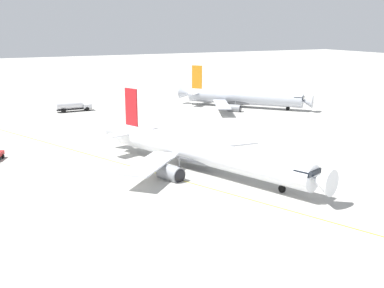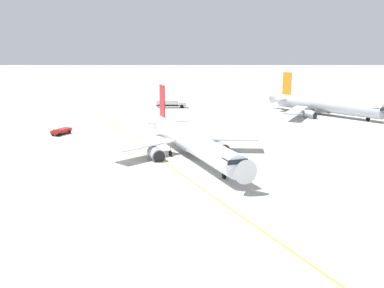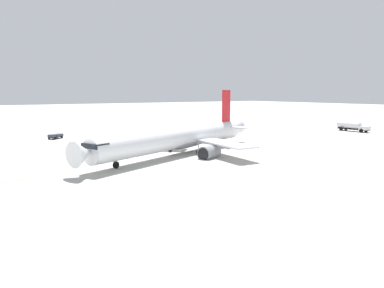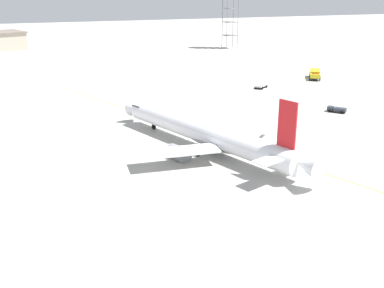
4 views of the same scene
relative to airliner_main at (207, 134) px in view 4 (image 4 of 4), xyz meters
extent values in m
plane|color=#ADAAA3|center=(-4.14, 1.66, -2.90)|extent=(600.00, 600.00, 0.00)
cylinder|color=white|center=(0.20, -0.52, 0.23)|extent=(17.84, 38.75, 3.91)
cone|color=white|center=(7.71, -20.32, 0.23)|extent=(4.54, 4.12, 3.72)
cone|color=white|center=(-7.43, 19.57, 0.53)|extent=(4.53, 4.92, 3.32)
cube|color=black|center=(6.93, -18.26, 1.11)|extent=(3.96, 3.42, 0.70)
ellipsoid|color=gray|center=(-0.51, 1.35, -0.84)|extent=(8.40, 14.70, 2.15)
cube|color=red|center=(-6.04, 15.92, 5.64)|extent=(1.36, 3.08, 6.91)
cube|color=white|center=(-3.01, 17.07, 1.01)|extent=(5.52, 4.18, 0.20)
cube|color=white|center=(-9.08, 14.77, 1.01)|extent=(5.52, 4.18, 0.20)
cube|color=white|center=(7.00, 5.46, -0.45)|extent=(13.31, 5.15, 0.28)
cube|color=white|center=(-8.86, -0.56, -0.45)|extent=(12.27, 12.32, 0.28)
cylinder|color=gray|center=(6.02, 2.55, -1.99)|extent=(3.80, 4.59, 2.57)
cylinder|color=black|center=(6.73, 0.66, -1.99)|extent=(2.10, 0.92, 2.19)
cylinder|color=gray|center=(-6.19, -2.09, -1.99)|extent=(3.80, 4.59, 2.57)
cylinder|color=black|center=(-5.47, -3.97, -1.99)|extent=(2.10, 0.92, 2.19)
cylinder|color=#9EA0A5|center=(5.59, -14.71, -1.40)|extent=(0.20, 0.20, 1.90)
cylinder|color=black|center=(5.59, -14.71, -2.35)|extent=(0.67, 1.13, 1.10)
cylinder|color=#9EA0A5|center=(2.62, 2.54, -1.40)|extent=(0.20, 0.20, 1.90)
cylinder|color=black|center=(2.62, 2.54, -2.35)|extent=(0.67, 1.13, 1.10)
cylinder|color=#9EA0A5|center=(-3.65, 0.16, -1.40)|extent=(0.20, 0.20, 1.90)
cylinder|color=black|center=(-3.65, 0.16, -2.35)|extent=(0.67, 1.13, 1.10)
cube|color=#232326|center=(-32.48, -42.25, -2.40)|extent=(4.48, 4.01, 0.20)
cube|color=white|center=(-31.29, -41.34, -2.03)|extent=(2.28, 2.43, 0.55)
cube|color=black|center=(-30.86, -41.01, -1.94)|extent=(1.12, 1.43, 0.31)
cube|color=white|center=(-33.07, -42.71, -1.95)|extent=(3.49, 3.35, 0.70)
cylinder|color=black|center=(-31.92, -40.52, -2.50)|extent=(0.81, 0.71, 0.80)
cylinder|color=black|center=(-30.66, -42.16, -2.50)|extent=(0.81, 0.71, 0.80)
cylinder|color=black|center=(-34.20, -42.27, -2.50)|extent=(0.81, 0.71, 0.80)
cylinder|color=black|center=(-32.94, -43.91, -2.50)|extent=(0.81, 0.71, 0.80)
cube|color=#232326|center=(-54.29, -49.06, -2.10)|extent=(6.95, 9.01, 0.20)
cube|color=yellow|center=(-52.49, -46.22, -1.40)|extent=(3.71, 3.56, 1.20)
cube|color=black|center=(-51.90, -45.29, -1.22)|extent=(2.08, 1.36, 0.67)
cube|color=yellow|center=(-54.99, -50.16, -1.20)|extent=(5.92, 7.05, 1.60)
cube|color=red|center=(-52.49, -46.22, -0.70)|extent=(2.02, 1.58, 0.16)
cylinder|color=black|center=(-53.79, -45.60, -2.20)|extent=(0.99, 1.33, 1.40)
cylinder|color=black|center=(-51.36, -47.13, -2.20)|extent=(0.99, 1.33, 1.40)
cylinder|color=black|center=(-57.07, -50.76, -2.20)|extent=(0.99, 1.33, 1.40)
cylinder|color=black|center=(-54.64, -52.30, -2.20)|extent=(0.99, 1.33, 1.40)
cube|color=#232326|center=(-36.68, -13.64, -2.48)|extent=(3.72, 4.03, 0.20)
cube|color=#2D333D|center=(-35.75, -14.73, -2.03)|extent=(2.05, 2.00, 0.70)
cube|color=black|center=(-35.41, -15.12, -1.93)|extent=(1.10, 0.96, 0.39)
cube|color=#2D333D|center=(-37.14, -13.10, -2.08)|extent=(2.98, 3.10, 0.60)
cylinder|color=black|center=(-35.12, -14.20, -2.58)|extent=(0.63, 0.67, 0.64)
cylinder|color=black|center=(-36.37, -15.27, -2.58)|extent=(0.63, 0.67, 0.64)
cylinder|color=black|center=(-36.90, -12.11, -2.58)|extent=(0.63, 0.67, 0.64)
cylinder|color=black|center=(-38.15, -13.17, -2.58)|extent=(0.63, 0.67, 0.64)
cylinder|color=slate|center=(-55.47, -119.51, 8.52)|extent=(0.24, 0.24, 22.85)
cylinder|color=slate|center=(-60.65, -119.51, 8.52)|extent=(0.24, 0.24, 22.85)
cylinder|color=slate|center=(-60.65, -124.69, 8.52)|extent=(0.24, 0.24, 22.85)
cylinder|color=slate|center=(-55.47, -124.69, 8.52)|extent=(0.24, 0.24, 22.85)
cube|color=slate|center=(-58.06, -122.10, 2.81)|extent=(5.39, 5.39, 0.16)
cube|color=slate|center=(-58.06, -122.10, 8.52)|extent=(5.39, 5.39, 0.16)
cube|color=slate|center=(-58.06, -122.10, 14.24)|extent=(5.39, 5.39, 0.16)
cube|color=yellow|center=(-5.56, -1.98, -2.90)|extent=(53.43, 125.58, 0.01)
camera|label=1|loc=(-34.16, -65.90, 20.31)|focal=44.11mm
camera|label=2|loc=(0.48, -87.80, 19.23)|focal=44.58mm
camera|label=3|loc=(57.52, -35.19, 8.63)|focal=34.25mm
camera|label=4|loc=(27.85, 71.34, 24.64)|focal=43.60mm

